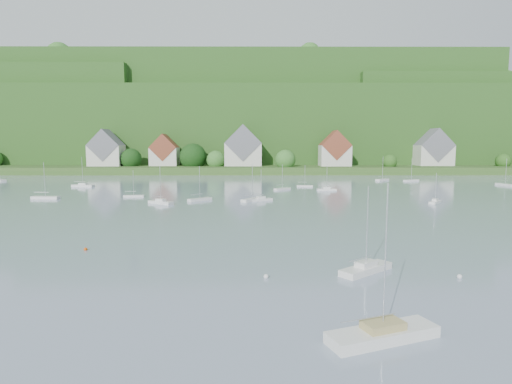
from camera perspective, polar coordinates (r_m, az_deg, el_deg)
The scene contains 13 objects.
far_shore_strip at distance 198.30m, azimuth -3.08°, elevation 3.33°, with size 600.00×60.00×3.00m, color #2E541F.
forested_ridge at distance 266.72m, azimuth -2.29°, elevation 8.72°, with size 620.00×181.22×69.89m.
village_building_0 at distance 195.82m, azimuth -19.66°, elevation 5.27°, with size 14.00×10.40×16.00m.
village_building_1 at distance 190.99m, azimuth -12.33°, elevation 5.25°, with size 12.00×9.36×14.00m.
village_building_2 at distance 185.84m, azimuth -1.73°, elevation 5.83°, with size 16.00×11.44×18.00m.
village_building_3 at distance 187.12m, azimuth 10.65°, elevation 5.47°, with size 13.00×10.40×15.50m.
village_building_4 at distance 204.19m, azimuth 22.98°, elevation 5.19°, with size 15.00×10.40×16.50m.
near_sailboat_2 at distance 28.83m, azimuth 16.83°, elevation -17.82°, with size 7.59×4.52×9.91m.
near_sailboat_3 at distance 42.27m, azimuth 14.70°, elevation -9.93°, with size 5.89×5.25×8.35m.
mooring_buoy_1 at distance 39.43m, azimuth 1.38°, elevation -11.59°, with size 0.48×0.48×0.48m, color silver.
mooring_buoy_3 at distance 53.11m, azimuth -22.13°, elevation -7.33°, with size 0.42×0.42×0.42m, color #CC4706.
mooring_buoy_4 at distance 43.61m, azimuth 25.90°, elevation -10.48°, with size 0.47×0.47×0.47m, color silver.
far_sailboat_cluster at distance 116.37m, azimuth 0.40°, elevation 0.59°, with size 202.80×61.39×8.71m.
Camera 1 is at (9.82, 2.23, 12.20)m, focal length 29.46 mm.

